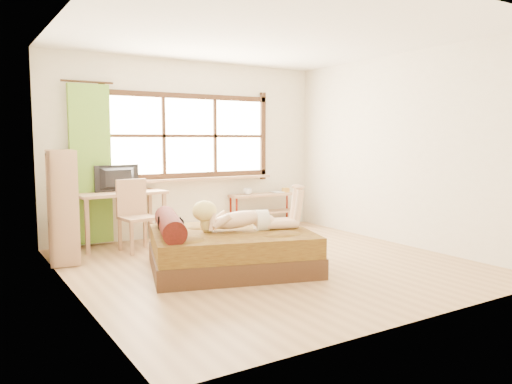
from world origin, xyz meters
TOP-DOWN VIEW (x-y plane):
  - floor at (0.00, 0.00)m, footprint 4.50×4.50m
  - ceiling at (0.00, 0.00)m, footprint 4.50×4.50m
  - wall_back at (0.00, 2.25)m, footprint 4.50×0.00m
  - wall_front at (0.00, -2.25)m, footprint 4.50×0.00m
  - wall_left at (-2.25, 0.00)m, footprint 0.00×4.50m
  - wall_right at (2.25, 0.00)m, footprint 0.00×4.50m
  - window at (0.00, 2.22)m, footprint 2.80×0.16m
  - curtain at (-1.55, 2.13)m, footprint 0.55×0.10m
  - bed at (-0.54, 0.03)m, footprint 2.15×1.91m
  - woman at (-0.34, -0.03)m, footprint 1.31×0.71m
  - kitten at (-1.21, 0.12)m, footprint 0.29×0.18m
  - desk at (-1.20, 1.95)m, footprint 1.29×0.71m
  - monitor at (-1.20, 2.00)m, footprint 0.65×0.16m
  - chair at (-1.11, 1.59)m, footprint 0.48×0.48m
  - pipe_shelf at (1.26, 2.07)m, footprint 1.20×0.39m
  - cup at (0.95, 2.07)m, footprint 0.15×0.15m
  - book at (1.45, 2.07)m, footprint 0.20×0.25m
  - bookshelf at (-2.08, 1.37)m, footprint 0.41×0.63m

SIDE VIEW (x-z plane):
  - floor at x=0.00m, z-range 0.00..0.00m
  - bed at x=-0.54m, z-range -0.10..0.59m
  - pipe_shelf at x=1.26m, z-range 0.10..0.77m
  - chair at x=-1.11m, z-range 0.05..1.02m
  - kitten at x=-1.21m, z-range 0.45..0.67m
  - book at x=1.45m, z-range 0.59..0.61m
  - cup at x=0.95m, z-range 0.59..0.70m
  - desk at x=-1.20m, z-range 0.28..1.05m
  - bookshelf at x=-2.08m, z-range 0.01..1.37m
  - woman at x=-0.34m, z-range 0.45..0.99m
  - monitor at x=-1.20m, z-range 0.77..1.14m
  - curtain at x=-1.55m, z-range 0.05..2.25m
  - wall_back at x=0.00m, z-range -0.90..3.60m
  - wall_front at x=0.00m, z-range -0.90..3.60m
  - wall_left at x=-2.25m, z-range -0.90..3.60m
  - wall_right at x=2.25m, z-range -0.90..3.60m
  - window at x=0.00m, z-range 0.78..2.24m
  - ceiling at x=0.00m, z-range 2.70..2.70m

